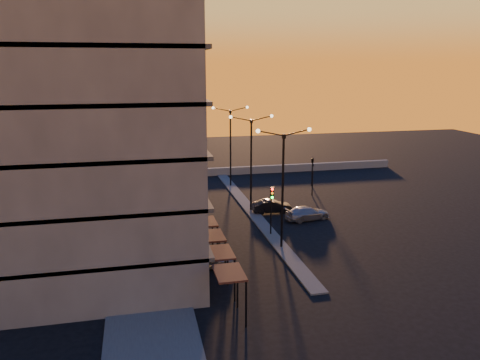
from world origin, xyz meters
name	(u,v)px	position (x,y,z in m)	size (l,w,h in m)	color
ground	(281,248)	(0.00, 0.00, 0.00)	(120.00, 120.00, 0.00)	black
sidewalk_west	(145,240)	(-10.50, 4.00, 0.06)	(5.00, 40.00, 0.12)	#4E4E4B
median	(251,210)	(0.00, 10.00, 0.06)	(1.20, 36.00, 0.12)	#4E4E4B
parapet	(236,171)	(2.00, 26.00, 0.50)	(44.00, 0.50, 1.00)	gray
building	(84,98)	(-14.00, 0.03, 11.91)	(14.35, 17.08, 25.00)	#625D56
streetlamp_near	(283,179)	(0.00, 0.00, 5.59)	(4.32, 0.32, 9.51)	black
streetlamp_mid	(251,155)	(0.00, 10.00, 5.59)	(4.32, 0.32, 9.51)	black
streetlamp_far	(230,140)	(0.00, 20.00, 5.59)	(4.32, 0.32, 9.51)	black
traffic_light_main	(272,203)	(0.00, 2.87, 2.89)	(0.28, 0.44, 4.25)	black
signal_east_a	(313,179)	(8.00, 14.00, 1.93)	(0.13, 0.16, 3.60)	black
signal_east_b	(312,161)	(9.50, 18.00, 3.10)	(0.42, 1.99, 3.60)	black
car_hatchback	(204,258)	(-6.50, -2.33, 0.74)	(1.74, 4.32, 1.47)	#A2A3A9
car_sedan	(272,206)	(1.87, 8.98, 0.64)	(1.35, 3.87, 1.27)	black
car_wagon	(307,213)	(4.50, 6.20, 0.63)	(1.76, 4.32, 1.25)	#96989D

